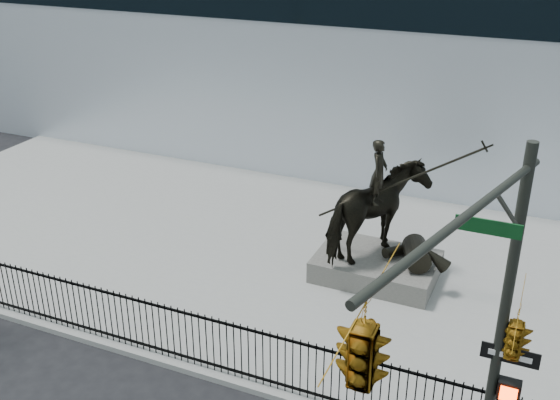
% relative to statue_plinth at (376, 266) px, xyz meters
% --- Properties ---
extents(ground, '(120.00, 120.00, 0.00)m').
position_rel_statue_plinth_xyz_m(ground, '(-3.17, -6.90, -0.47)').
color(ground, black).
rests_on(ground, ground).
extents(plaza, '(30.00, 12.00, 0.15)m').
position_rel_statue_plinth_xyz_m(plaza, '(-3.17, 0.10, -0.40)').
color(plaza, gray).
rests_on(plaza, ground).
extents(building, '(44.00, 14.00, 9.00)m').
position_rel_statue_plinth_xyz_m(building, '(-3.17, 13.10, 4.03)').
color(building, silver).
rests_on(building, ground).
extents(picket_fence, '(22.10, 0.10, 1.50)m').
position_rel_statue_plinth_xyz_m(picket_fence, '(-3.17, -5.65, 0.43)').
color(picket_fence, black).
rests_on(picket_fence, plaza).
extents(statue_plinth, '(3.47, 2.40, 0.65)m').
position_rel_statue_plinth_xyz_m(statue_plinth, '(0.00, 0.00, 0.00)').
color(statue_plinth, '#4E4C48').
rests_on(statue_plinth, plaza).
extents(equestrian_statue, '(4.42, 2.75, 3.74)m').
position_rel_statue_plinth_xyz_m(equestrian_statue, '(0.07, -0.00, 1.68)').
color(equestrian_statue, black).
rests_on(equestrian_statue, statue_plinth).
extents(traffic_signal_right, '(2.17, 6.86, 7.00)m').
position_rel_statue_plinth_xyz_m(traffic_signal_right, '(3.30, -8.90, 4.38)').
color(traffic_signal_right, '#282A25').
rests_on(traffic_signal_right, ground).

